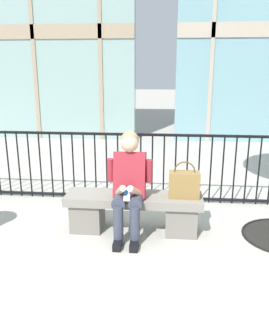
{
  "coord_description": "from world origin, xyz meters",
  "views": [
    {
      "loc": [
        0.39,
        -3.83,
        1.87
      ],
      "look_at": [
        0.0,
        0.1,
        0.75
      ],
      "focal_mm": 37.42,
      "sensor_mm": 36.0,
      "label": 1
    }
  ],
  "objects": [
    {
      "name": "seated_person_with_phone",
      "position": [
        -0.04,
        -0.13,
        0.65
      ],
      "size": [
        0.52,
        0.66,
        1.21
      ],
      "color": "#383D4C",
      "rests_on": "ground"
    },
    {
      "name": "stone_bench",
      "position": [
        0.0,
        0.0,
        0.27
      ],
      "size": [
        1.6,
        0.44,
        0.45
      ],
      "color": "gray",
      "rests_on": "ground"
    },
    {
      "name": "ground_plane",
      "position": [
        0.0,
        0.0,
        0.0
      ],
      "size": [
        60.0,
        60.0,
        0.0
      ],
      "primitive_type": "plane",
      "color": "#B2ADA3"
    },
    {
      "name": "plaza_railing",
      "position": [
        0.0,
        1.01,
        0.51
      ],
      "size": [
        9.65,
        0.04,
        1.0
      ],
      "color": "black",
      "rests_on": "ground"
    },
    {
      "name": "handbag_on_bench",
      "position": [
        0.58,
        -0.01,
        0.61
      ],
      "size": [
        0.35,
        0.19,
        0.42
      ],
      "color": "olive",
      "rests_on": "stone_bench"
    }
  ]
}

